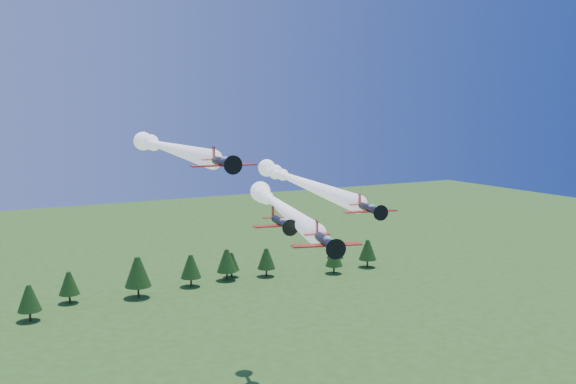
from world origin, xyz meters
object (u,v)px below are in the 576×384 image
plane_right (297,180)px  plane_left (166,147)px  plane_slot (281,222)px  plane_lead (278,204)px

plane_right → plane_left: bearing=-177.4°
plane_slot → plane_left: bearing=113.5°
plane_left → plane_lead: bearing=-47.0°
plane_lead → plane_slot: (-5.95, -12.47, -0.39)m
plane_lead → plane_left: size_ratio=0.83×
plane_left → plane_right: size_ratio=1.00×
plane_lead → plane_slot: 13.83m
plane_lead → plane_right: bearing=66.8°
plane_lead → plane_left: plane_left is taller
plane_lead → plane_right: (10.33, 12.44, 2.00)m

